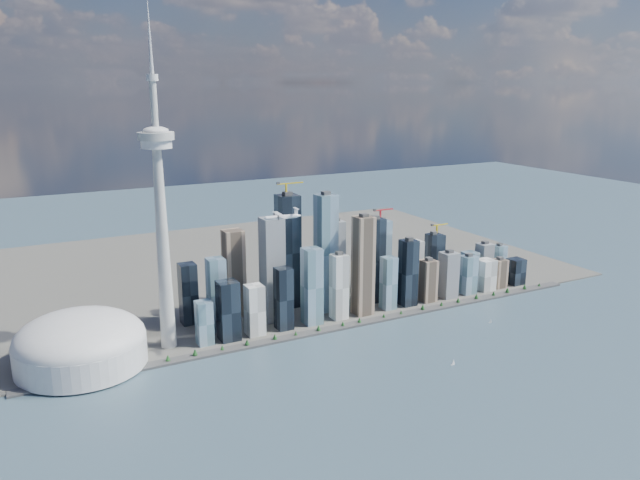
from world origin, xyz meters
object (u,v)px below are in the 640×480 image
dome_stadium (81,343)px  sailboat_east (490,321)px  needle_tower (161,211)px  sailboat_west (453,363)px  airplane (282,216)px

dome_stadium → sailboat_east: bearing=-12.6°
sailboat_east → needle_tower: bearing=-176.8°
sailboat_west → needle_tower: bearing=146.3°
needle_tower → airplane: needle_tower is taller
needle_tower → sailboat_west: (382.85, -275.97, -232.34)m
needle_tower → sailboat_east: 629.56m
sailboat_east → sailboat_west: bearing=-128.7°
airplane → sailboat_east: airplane is taller
dome_stadium → needle_tower: bearing=4.1°
needle_tower → sailboat_west: 526.04m
dome_stadium → sailboat_west: bearing=-27.0°
airplane → sailboat_west: (225.99, -151.53, -231.48)m
needle_tower → sailboat_west: bearing=-35.8°
airplane → sailboat_east: 467.62m
needle_tower → sailboat_west: needle_tower is taller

